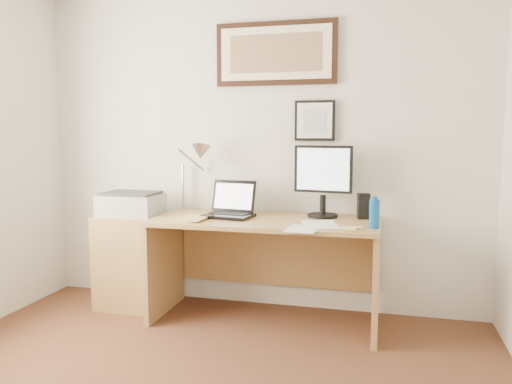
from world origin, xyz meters
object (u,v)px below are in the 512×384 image
(side_cabinet, at_px, (133,261))
(water_bottle, at_px, (374,214))
(printer, at_px, (131,204))
(desk, at_px, (267,249))
(book, at_px, (181,218))
(lcd_monitor, at_px, (323,177))
(laptop, at_px, (230,209))

(side_cabinet, relative_size, water_bottle, 3.93)
(side_cabinet, height_order, water_bottle, water_bottle)
(side_cabinet, bearing_deg, printer, -62.66)
(desk, relative_size, printer, 3.64)
(side_cabinet, height_order, book, book)
(desk, bearing_deg, book, -158.01)
(water_bottle, distance_m, book, 1.34)
(lcd_monitor, bearing_deg, laptop, -168.32)
(side_cabinet, bearing_deg, lcd_monitor, 5.45)
(book, xyz_separation_m, laptop, (0.30, 0.20, 0.05))
(desk, height_order, lcd_monitor, lcd_monitor)
(lcd_monitor, distance_m, printer, 1.47)
(laptop, xyz_separation_m, lcd_monitor, (0.66, 0.14, 0.23))
(desk, xyz_separation_m, laptop, (-0.27, -0.03, 0.29))
(lcd_monitor, bearing_deg, book, -160.75)
(printer, bearing_deg, book, -20.29)
(laptop, bearing_deg, book, -146.66)
(water_bottle, bearing_deg, lcd_monitor, 137.33)
(printer, bearing_deg, laptop, 1.43)
(laptop, distance_m, lcd_monitor, 0.71)
(laptop, bearing_deg, lcd_monitor, 11.68)
(lcd_monitor, bearing_deg, printer, -173.86)
(water_bottle, distance_m, printer, 1.83)
(side_cabinet, relative_size, book, 2.92)
(water_bottle, relative_size, printer, 0.42)
(water_bottle, bearing_deg, book, 179.71)
(lcd_monitor, bearing_deg, side_cabinet, -174.55)
(side_cabinet, bearing_deg, book, -21.66)
(laptop, height_order, printer, laptop)
(book, distance_m, laptop, 0.37)
(water_bottle, bearing_deg, printer, 174.14)
(side_cabinet, height_order, lcd_monitor, lcd_monitor)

